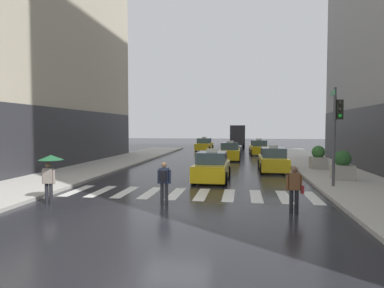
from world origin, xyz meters
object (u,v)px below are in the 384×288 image
object	(u,v)px
planter_near_corner	(342,166)
taxi_lead	(212,167)
taxi_second	(273,160)
taxi_fourth	(259,148)
planter_mid_block	(318,158)
box_truck	(237,135)
traffic_light_pole	(337,122)
pedestrian_with_backpack	(164,179)
taxi_third	(230,152)
pedestrian_with_umbrella	(50,166)
pedestrian_with_handbag	(295,187)
taxi_fifth	(204,145)

from	to	relation	value
planter_near_corner	taxi_lead	bearing A→B (deg)	-177.29
taxi_second	taxi_fourth	bearing A→B (deg)	91.25
taxi_lead	planter_mid_block	size ratio (longest dim) A/B	2.86
box_truck	planter_mid_block	world-z (taller)	box_truck
traffic_light_pole	taxi_lead	bearing A→B (deg)	162.42
pedestrian_with_backpack	planter_near_corner	xyz separation A→B (m)	(8.52, 6.58, -0.10)
taxi_third	box_truck	xyz separation A→B (m)	(0.32, 21.24, 1.13)
taxi_lead	taxi_second	distance (m)	6.03
taxi_fourth	box_truck	size ratio (longest dim) A/B	0.61
taxi_fourth	pedestrian_with_umbrella	world-z (taller)	pedestrian_with_umbrella
planter_mid_block	taxi_second	bearing A→B (deg)	-169.14
traffic_light_pole	taxi_fourth	size ratio (longest dim) A/B	1.04
traffic_light_pole	planter_near_corner	distance (m)	3.46
planter_near_corner	taxi_second	bearing A→B (deg)	127.82
pedestrian_with_backpack	pedestrian_with_handbag	world-z (taller)	same
pedestrian_with_handbag	planter_mid_block	bearing A→B (deg)	74.26
box_truck	pedestrian_with_backpack	world-z (taller)	box_truck
taxi_second	pedestrian_with_backpack	xyz separation A→B (m)	(-5.17, -10.90, 0.25)
traffic_light_pole	taxi_second	bearing A→B (deg)	109.80
taxi_lead	planter_mid_block	distance (m)	8.74
taxi_fifth	pedestrian_with_backpack	distance (m)	30.76
taxi_third	planter_near_corner	world-z (taller)	taxi_third
taxi_third	pedestrian_with_backpack	distance (m)	18.51
taxi_second	taxi_lead	bearing A→B (deg)	-129.43
taxi_fourth	taxi_third	bearing A→B (deg)	-114.28
traffic_light_pole	pedestrian_with_backpack	world-z (taller)	traffic_light_pole
taxi_fourth	pedestrian_with_umbrella	distance (m)	27.29
taxi_fourth	planter_mid_block	bearing A→B (deg)	-75.61
taxi_second	taxi_fifth	size ratio (longest dim) A/B	0.98
traffic_light_pole	planter_near_corner	world-z (taller)	traffic_light_pole
traffic_light_pole	planter_near_corner	xyz separation A→B (m)	(0.97, 2.31, -2.38)
taxi_lead	taxi_third	distance (m)	12.18
traffic_light_pole	pedestrian_with_handbag	world-z (taller)	traffic_light_pole
planter_near_corner	taxi_fourth	bearing A→B (deg)	101.27
taxi_fifth	pedestrian_with_handbag	world-z (taller)	taxi_fifth
taxi_third	pedestrian_with_backpack	xyz separation A→B (m)	(-1.91, -18.41, 0.25)
pedestrian_with_handbag	traffic_light_pole	bearing A→B (deg)	61.61
taxi_fifth	pedestrian_with_handbag	xyz separation A→B (m)	(6.78, -31.38, 0.21)
taxi_third	planter_mid_block	world-z (taller)	taxi_third
pedestrian_with_handbag	planter_mid_block	world-z (taller)	planter_mid_block
taxi_fourth	pedestrian_with_backpack	distance (m)	25.43
taxi_second	taxi_fifth	world-z (taller)	same
taxi_third	taxi_fifth	world-z (taller)	same
taxi_third	planter_mid_block	xyz separation A→B (m)	(6.41, -6.90, 0.15)
taxi_third	pedestrian_with_backpack	bearing A→B (deg)	-95.92
traffic_light_pole	taxi_second	xyz separation A→B (m)	(-2.39, 6.63, -2.53)
planter_mid_block	pedestrian_with_backpack	bearing A→B (deg)	-125.85
traffic_light_pole	taxi_third	size ratio (longest dim) A/B	1.06
taxi_fourth	pedestrian_with_backpack	world-z (taller)	taxi_fourth
box_truck	planter_near_corner	xyz separation A→B (m)	(6.29, -33.06, -0.98)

